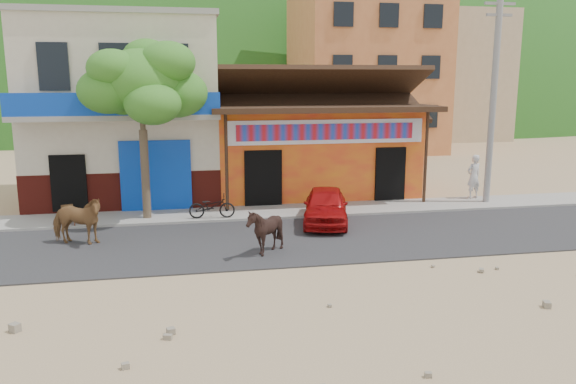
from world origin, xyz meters
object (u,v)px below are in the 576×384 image
utility_pole (493,97)px  cow_dark (265,231)px  tree (143,130)px  cafe_chair_right (68,206)px  red_car (326,206)px  scooter (212,206)px  pedestrian (474,176)px  cafe_chair_left (71,210)px  cow_tan (77,220)px

utility_pole → cow_dark: 11.07m
tree → cafe_chair_right: tree is taller
red_car → tree: bearing=179.5°
red_car → cafe_chair_right: (-8.55, 1.99, -0.10)m
utility_pole → scooter: utility_pole is taller
tree → cow_dark: size_ratio=4.50×
utility_pole → scooter: bearing=-176.2°
scooter → pedestrian: 10.52m
red_car → cafe_chair_left: red_car is taller
utility_pole → cow_tan: (-14.63, -2.83, -3.37)m
cow_tan → pedestrian: 14.85m
scooter → pedestrian: size_ratio=0.89×
tree → utility_pole: 12.84m
cow_tan → tree: bearing=-16.5°
utility_pole → cow_dark: bearing=-153.0°
cow_tan → cow_dark: 5.60m
utility_pole → scooter: size_ratio=5.13×
tree → cafe_chair_left: tree is taller
cow_tan → cafe_chair_left: bearing=32.6°
cow_tan → utility_pole: bearing=-60.8°
pedestrian → cafe_chair_left: pedestrian is taller
scooter → cafe_chair_left: bearing=94.4°
utility_pole → pedestrian: bearing=106.1°
pedestrian → cow_dark: bearing=15.4°
tree → scooter: size_ratio=3.85×
tree → cow_tan: size_ratio=3.55×
tree → red_car: (5.90, -1.60, -2.48)m
tree → cow_tan: 3.98m
cow_dark → tree: bearing=-145.4°
tree → pedestrian: (12.60, 0.89, -2.13)m
cow_dark → scooter: (-1.24, 4.08, -0.18)m
scooter → cafe_chair_right: 4.91m
pedestrian → cafe_chair_left: size_ratio=1.85×
cafe_chair_left → utility_pole: bearing=19.2°
red_car → scooter: size_ratio=2.27×
utility_pole → red_car: bearing=-165.3°
red_car → scooter: bearing=178.2°
cow_dark → cafe_chair_right: (-6.07, 4.97, -0.17)m
pedestrian → utility_pole: bearing=90.6°
cow_tan → cafe_chair_left: size_ratio=1.79×
utility_pole → cafe_chair_left: utility_pole is taller
cow_dark → red_car: bearing=138.0°
tree → pedestrian: 12.81m
utility_pole → red_car: utility_pole is taller
tree → cow_dark: 6.21m
cow_tan → red_car: bearing=-64.2°
utility_pole → cafe_chair_right: utility_pole is taller
utility_pole → red_car: (-6.90, -1.80, -3.48)m
cow_tan → cafe_chair_right: 3.13m
red_car → cafe_chair_left: 8.35m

